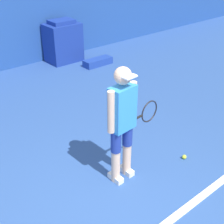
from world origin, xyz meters
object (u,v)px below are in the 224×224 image
Objects in this scene: tennis_player at (123,121)px; equipment_bag at (98,62)px; covered_chair at (63,42)px; tennis_ball at (184,157)px.

tennis_player is 2.08× the size of equipment_bag.
tennis_player is 1.48× the size of covered_chair.
tennis_ball is at bearing -22.31° from tennis_player.
equipment_bag reaches higher than tennis_ball.
tennis_player reaches higher than covered_chair.
tennis_player is 4.54m from equipment_bag.
tennis_player reaches higher than tennis_ball.
covered_chair reaches higher than equipment_bag.
tennis_player is 24.30× the size of tennis_ball.
covered_chair is at bearing 62.39° from tennis_player.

